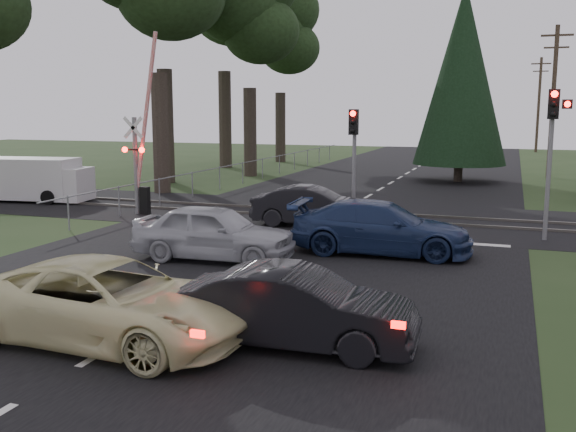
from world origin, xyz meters
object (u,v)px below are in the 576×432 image
at_px(utility_pole_mid, 553,99).
at_px(blue_sedan, 381,228).
at_px(dark_car_far, 312,206).
at_px(white_van, 36,180).
at_px(crossing_signal, 141,162).
at_px(dark_hatchback, 296,308).
at_px(silver_car, 214,232).
at_px(cream_coupe, 109,302).
at_px(traffic_signal_right, 553,135).
at_px(utility_pole_far, 539,103).
at_px(traffic_signal_center, 354,146).

xyz_separation_m(utility_pole_mid, blue_sedan, (-5.54, -23.99, -3.98)).
distance_m(utility_pole_mid, dark_car_far, 22.54).
height_order(utility_pole_mid, white_van, utility_pole_mid).
distance_m(crossing_signal, white_van, 6.75).
bearing_deg(dark_car_far, blue_sedan, -144.52).
height_order(crossing_signal, dark_hatchback, crossing_signal).
relative_size(utility_pole_mid, silver_car, 2.01).
bearing_deg(crossing_signal, dark_hatchback, -48.31).
relative_size(dark_hatchback, dark_car_far, 0.98).
bearing_deg(white_van, cream_coupe, -54.68).
relative_size(crossing_signal, traffic_signal_right, 1.48).
xyz_separation_m(traffic_signal_right, dark_hatchback, (-4.54, -11.24, -2.63)).
xyz_separation_m(utility_pole_far, silver_car, (-9.71, -51.28, -3.96)).
bearing_deg(traffic_signal_right, white_van, 174.81).
relative_size(utility_pole_mid, utility_pole_far, 1.00).
bearing_deg(blue_sedan, traffic_signal_center, 19.49).
height_order(crossing_signal, dark_car_far, crossing_signal).
bearing_deg(traffic_signal_center, blue_sedan, -67.20).
height_order(traffic_signal_center, dark_hatchback, traffic_signal_center).
bearing_deg(utility_pole_mid, dark_hatchback, -99.80).
bearing_deg(utility_pole_mid, utility_pole_far, 90.00).
xyz_separation_m(utility_pole_far, cream_coupe, (-8.70, -57.62, -4.00)).
bearing_deg(cream_coupe, dark_car_far, 2.35).
bearing_deg(dark_car_far, utility_pole_far, -16.78).
bearing_deg(white_van, utility_pole_far, 54.32).
bearing_deg(utility_pole_mid, cream_coupe, -104.93).
xyz_separation_m(blue_sedan, white_van, (-16.70, 5.40, 0.24)).
bearing_deg(dark_hatchback, blue_sedan, -2.31).
height_order(crossing_signal, white_van, crossing_signal).
height_order(crossing_signal, blue_sedan, crossing_signal).
xyz_separation_m(crossing_signal, utility_pole_far, (15.77, 45.21, 2.67)).
relative_size(traffic_signal_center, utility_pole_far, 0.46).
height_order(traffic_signal_center, utility_pole_mid, utility_pole_mid).
bearing_deg(blue_sedan, utility_pole_mid, -16.32).
distance_m(utility_pole_mid, silver_car, 28.29).
height_order(dark_hatchback, blue_sedan, blue_sedan).
xyz_separation_m(crossing_signal, cream_coupe, (7.07, -12.41, -1.33)).
xyz_separation_m(utility_pole_mid, silver_car, (-9.71, -26.28, -3.96)).
distance_m(utility_pole_mid, white_van, 29.23).
distance_m(crossing_signal, utility_pole_far, 47.96).
height_order(utility_pole_far, white_van, utility_pole_far).
relative_size(traffic_signal_right, utility_pole_far, 0.52).
xyz_separation_m(crossing_signal, dark_car_far, (7.07, -0.19, -1.36)).
xyz_separation_m(silver_car, dark_car_far, (1.01, 5.87, -0.06)).
bearing_deg(traffic_signal_center, dark_hatchback, -80.81).
relative_size(traffic_signal_right, silver_car, 1.05).
bearing_deg(cream_coupe, utility_pole_far, -6.23).
relative_size(crossing_signal, cream_coupe, 1.33).
distance_m(traffic_signal_right, silver_car, 10.78).
relative_size(traffic_signal_center, dark_hatchback, 0.98).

